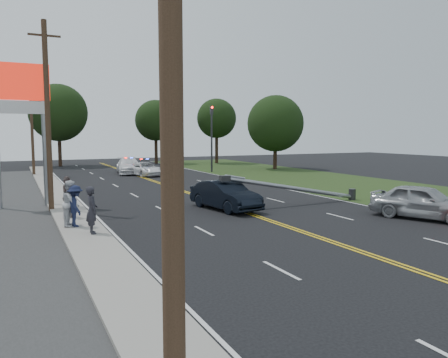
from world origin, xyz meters
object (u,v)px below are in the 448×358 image
traffic_signal (212,133)px  bystander_d (67,197)px  emergency_a (145,169)px  pylon_sign (19,100)px  utility_pole_near (171,53)px  utility_pole_far (32,124)px  crashed_sedan (225,195)px  utility_pole_mid (48,116)px  waiting_sedan (423,202)px  fallen_streetlight (301,189)px  bystander_b (71,203)px  emergency_b (129,166)px  bystander_a (92,210)px  bystander_c (75,206)px

traffic_signal → bystander_d: bearing=-129.1°
emergency_a → pylon_sign: bearing=-139.2°
utility_pole_near → bystander_d: utility_pole_near is taller
pylon_sign → utility_pole_far: (1.30, 20.00, -0.91)m
crashed_sedan → emergency_a: (1.19, 20.68, -0.14)m
utility_pole_mid → utility_pole_far: bearing=90.0°
utility_pole_near → waiting_sedan: bearing=31.2°
pylon_sign → crashed_sedan: bearing=-29.5°
waiting_sedan → emergency_a: 27.97m
pylon_sign → fallen_streetlight: size_ratio=0.85×
traffic_signal → emergency_a: 8.51m
utility_pole_near → bystander_b: bearing=88.2°
emergency_b → bystander_a: size_ratio=2.93×
pylon_sign → crashed_sedan: size_ratio=1.66×
fallen_streetlight → utility_pole_mid: (-13.39, 4.00, 4.17)m
utility_pole_far → bystander_d: utility_pole_far is taller
crashed_sedan → emergency_b: (0.33, 23.58, 0.03)m
fallen_streetlight → bystander_b: bearing=-175.5°
bystander_b → bystander_c: bearing=-127.3°
pylon_sign → utility_pole_far: size_ratio=0.80×
utility_pole_mid → bystander_a: (1.05, -6.92, -4.00)m
utility_pole_near → bystander_b: 15.51m
emergency_a → bystander_c: bystander_c is taller
utility_pole_near → emergency_b: (8.97, 39.96, -4.27)m
waiting_sedan → emergency_b: size_ratio=0.87×
bystander_c → bystander_d: bearing=-3.8°
pylon_sign → traffic_signal: pylon_sign is taller
traffic_signal → bystander_d: size_ratio=3.54×
pylon_sign → emergency_a: size_ratio=1.70×
bystander_d → traffic_signal: bearing=-43.0°
fallen_streetlight → bystander_c: (-12.77, -1.24, 0.11)m
bystander_a → traffic_signal: bearing=-34.8°
fallen_streetlight → crashed_sedan: bearing=175.4°
traffic_signal → utility_pole_mid: 25.12m
emergency_b → bystander_b: size_ratio=2.81×
waiting_sedan → bystander_b: bystander_b is taller
emergency_b → bystander_d: (-8.42, -22.84, 0.30)m
emergency_b → emergency_a: bearing=-64.9°
utility_pole_far → emergency_a: (9.83, -4.94, -4.43)m
crashed_sedan → pylon_sign: bearing=140.9°
emergency_a → bystander_d: (-9.29, -19.95, 0.46)m
bystander_a → bystander_b: bystander_b is taller
utility_pole_near → bystander_c: size_ratio=5.51×
utility_pole_far → crashed_sedan: 27.37m
emergency_b → bystander_d: bystander_d is taller
utility_pole_far → bystander_c: utility_pole_far is taller
utility_pole_near → crashed_sedan: size_ratio=2.08×
pylon_sign → bystander_d: pylon_sign is taller
emergency_b → bystander_d: size_ratio=2.84×
emergency_b → bystander_b: (-8.50, -24.97, 0.31)m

